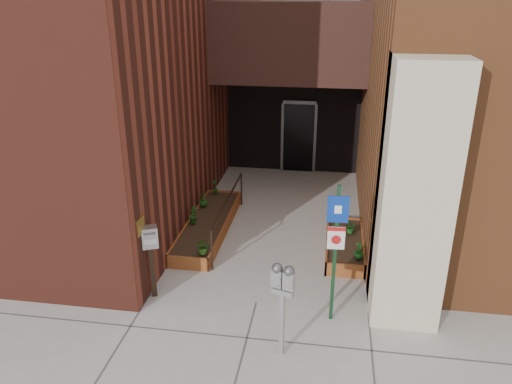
% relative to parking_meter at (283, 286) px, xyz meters
% --- Properties ---
extents(ground, '(80.00, 80.00, 0.00)m').
position_rel_parking_meter_xyz_m(ground, '(-0.59, 1.27, -1.23)').
color(ground, '#9E9991').
rests_on(ground, ground).
extents(architecture, '(20.00, 14.60, 10.00)m').
position_rel_parking_meter_xyz_m(architecture, '(-0.78, 8.17, 3.75)').
color(architecture, maroon).
rests_on(architecture, ground).
extents(planter_left, '(0.90, 3.60, 0.30)m').
position_rel_parking_meter_xyz_m(planter_left, '(-2.14, 3.97, -1.10)').
color(planter_left, brown).
rests_on(planter_left, ground).
extents(planter_right, '(0.80, 2.20, 0.30)m').
position_rel_parking_meter_xyz_m(planter_right, '(1.01, 3.47, -1.10)').
color(planter_right, brown).
rests_on(planter_right, ground).
extents(handrail, '(0.04, 3.34, 0.90)m').
position_rel_parking_meter_xyz_m(handrail, '(-1.64, 3.92, -0.48)').
color(handrail, black).
rests_on(handrail, ground).
extents(parking_meter, '(0.37, 0.22, 1.59)m').
position_rel_parking_meter_xyz_m(parking_meter, '(0.00, 0.00, 0.00)').
color(parking_meter, '#99989B').
rests_on(parking_meter, ground).
extents(sign_post, '(0.34, 0.09, 2.48)m').
position_rel_parking_meter_xyz_m(sign_post, '(0.75, 1.00, 0.29)').
color(sign_post, '#13351C').
rests_on(sign_post, ground).
extents(payment_dropbox, '(0.34, 0.30, 1.42)m').
position_rel_parking_meter_xyz_m(payment_dropbox, '(-2.49, 1.22, -0.21)').
color(payment_dropbox, black).
rests_on(payment_dropbox, ground).
extents(shrub_left_a, '(0.38, 0.38, 0.34)m').
position_rel_parking_meter_xyz_m(shrub_left_a, '(-1.84, 2.37, -0.76)').
color(shrub_left_a, '#2B5D1A').
rests_on(shrub_left_a, planter_left).
extents(shrub_left_b, '(0.27, 0.27, 0.39)m').
position_rel_parking_meter_xyz_m(shrub_left_b, '(-2.44, 3.75, -0.74)').
color(shrub_left_b, '#1C4E16').
rests_on(shrub_left_b, planter_left).
extents(shrub_left_c, '(0.26, 0.26, 0.35)m').
position_rel_parking_meter_xyz_m(shrub_left_c, '(-2.44, 4.71, -0.75)').
color(shrub_left_c, '#1C5418').
rests_on(shrub_left_c, planter_left).
extents(shrub_left_d, '(0.27, 0.27, 0.40)m').
position_rel_parking_meter_xyz_m(shrub_left_d, '(-2.35, 5.57, -0.73)').
color(shrub_left_d, '#1C5B1A').
rests_on(shrub_left_d, planter_left).
extents(shrub_right_a, '(0.23, 0.23, 0.33)m').
position_rel_parking_meter_xyz_m(shrub_right_a, '(1.26, 2.66, -0.76)').
color(shrub_right_a, '#1B611F').
rests_on(shrub_right_a, planter_right).
extents(shrub_right_b, '(0.19, 0.19, 0.30)m').
position_rel_parking_meter_xyz_m(shrub_right_b, '(0.77, 3.52, -0.78)').
color(shrub_right_b, '#164F1A').
rests_on(shrub_right_b, planter_right).
extents(shrub_right_c, '(0.33, 0.33, 0.30)m').
position_rel_parking_meter_xyz_m(shrub_right_c, '(1.12, 3.76, -0.78)').
color(shrub_right_c, '#185418').
rests_on(shrub_right_c, planter_right).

